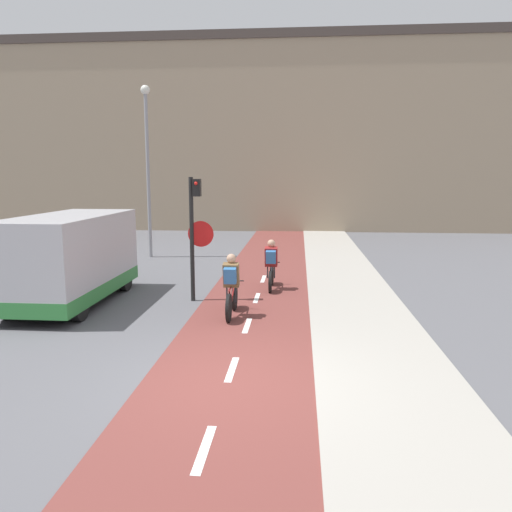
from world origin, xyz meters
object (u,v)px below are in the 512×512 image
object	(u,v)px
traffic_light_pole	(195,225)
cyclist_far	(271,266)
street_lamp_far	(147,154)
van	(71,260)
cyclist_near	(231,287)

from	to	relation	value
traffic_light_pole	cyclist_far	world-z (taller)	traffic_light_pole
street_lamp_far	van	size ratio (longest dim) A/B	1.44
cyclist_near	van	bearing A→B (deg)	168.56
cyclist_far	van	xyz separation A→B (m)	(-5.01, -2.04, 0.42)
cyclist_near	van	distance (m)	4.35
street_lamp_far	cyclist_near	world-z (taller)	street_lamp_far
street_lamp_far	cyclist_far	distance (m)	8.22
cyclist_near	van	size ratio (longest dim) A/B	0.36
traffic_light_pole	street_lamp_far	world-z (taller)	street_lamp_far
traffic_light_pole	cyclist_near	size ratio (longest dim) A/B	1.91
cyclist_near	cyclist_far	distance (m)	3.00
traffic_light_pole	van	world-z (taller)	traffic_light_pole
traffic_light_pole	cyclist_near	bearing A→B (deg)	-50.97
cyclist_near	cyclist_far	size ratio (longest dim) A/B	1.04
cyclist_near	van	xyz separation A→B (m)	(-4.24, 0.86, 0.41)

